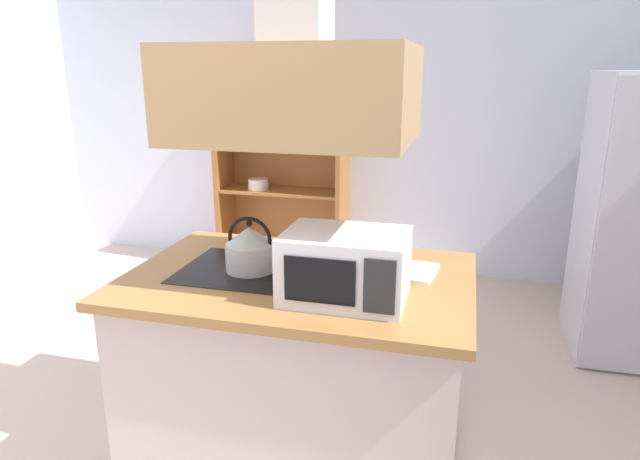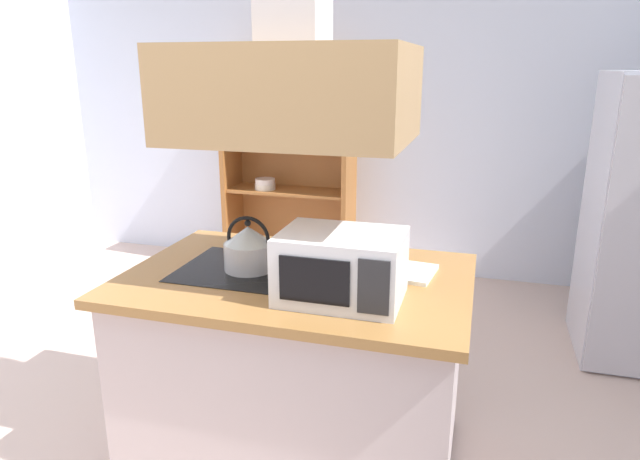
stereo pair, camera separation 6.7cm
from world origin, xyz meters
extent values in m
cube|color=silver|center=(0.00, 3.00, 1.35)|extent=(6.00, 0.12, 2.70)
cube|color=#BDABA9|center=(0.18, 0.33, 0.43)|extent=(1.38, 0.91, 0.86)
cube|color=olive|center=(0.18, 0.33, 0.88)|extent=(1.46, 0.99, 0.04)
cube|color=black|center=(-0.04, 0.33, 0.90)|extent=(0.60, 0.48, 0.00)
cube|color=#AA8454|center=(0.18, 0.33, 1.65)|extent=(0.90, 0.70, 0.36)
cube|color=#975B2B|center=(-1.25, 2.74, 0.88)|extent=(0.04, 0.40, 1.76)
cube|color=#975B2B|center=(-0.17, 2.74, 0.88)|extent=(0.04, 0.40, 1.76)
cube|color=#975B2B|center=(-0.71, 2.74, 1.74)|extent=(1.12, 0.40, 0.03)
cube|color=#975B2B|center=(-0.71, 2.74, 0.04)|extent=(1.12, 0.40, 0.08)
cube|color=#975B2B|center=(-0.71, 2.93, 0.88)|extent=(1.12, 0.02, 1.76)
cube|color=#975B2B|center=(-0.71, 2.74, 0.70)|extent=(1.04, 0.36, 0.02)
cube|color=#975B2B|center=(-0.71, 2.74, 1.14)|extent=(1.04, 0.36, 0.02)
cylinder|color=beige|center=(-0.91, 2.69, 0.74)|extent=(0.18, 0.18, 0.05)
cylinder|color=beige|center=(-0.91, 2.69, 0.79)|extent=(0.17, 0.17, 0.05)
cylinder|color=silver|center=(-0.57, 2.70, 1.22)|extent=(0.01, 0.01, 0.12)
cone|color=silver|center=(-0.57, 2.70, 1.32)|extent=(0.07, 0.07, 0.08)
cylinder|color=silver|center=(-0.39, 2.70, 1.22)|extent=(0.01, 0.01, 0.12)
cone|color=silver|center=(-0.39, 2.70, 1.32)|extent=(0.07, 0.07, 0.08)
cylinder|color=beige|center=(-0.04, 0.33, 0.96)|extent=(0.21, 0.21, 0.12)
cone|color=#B6C2C4|center=(-0.04, 0.33, 1.06)|extent=(0.20, 0.20, 0.08)
sphere|color=black|center=(-0.04, 0.33, 1.11)|extent=(0.03, 0.03, 0.03)
torus|color=black|center=(-0.04, 0.33, 1.04)|extent=(0.20, 0.02, 0.20)
cube|color=white|center=(0.57, 0.48, 0.91)|extent=(0.37, 0.28, 0.02)
cube|color=silver|center=(0.42, 0.14, 1.03)|extent=(0.46, 0.34, 0.26)
cube|color=black|center=(0.37, -0.03, 1.03)|extent=(0.26, 0.01, 0.17)
cube|color=#262628|center=(0.58, -0.03, 1.03)|extent=(0.11, 0.01, 0.20)
camera|label=1|loc=(0.84, -1.80, 1.75)|focal=31.46mm
camera|label=2|loc=(0.90, -1.79, 1.75)|focal=31.46mm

